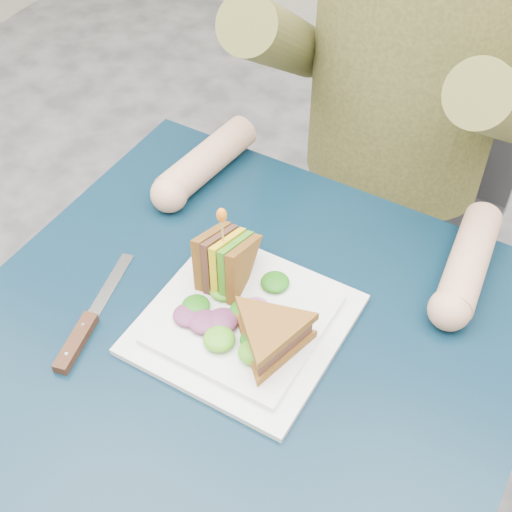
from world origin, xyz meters
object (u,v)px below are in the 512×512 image
Objects in this scene: sandwich_upright at (224,263)px; fork at (165,301)px; chair at (403,174)px; diner at (411,36)px; table at (235,380)px; sandwich_flat at (270,335)px; knife at (83,331)px; plate at (244,322)px.

fork is at bearing -133.02° from sandwich_upright.
chair is 0.39m from diner.
sandwich_upright is at bearing 127.81° from table.
diner is (-0.00, -0.11, 0.37)m from chair.
sandwich_flat is 0.26m from knife.
plate is at bearing -37.54° from sandwich_upright.
chair is 1.25× the size of diner.
diner reaches higher than plate.
chair is 0.64m from sandwich_upright.
knife is at bearing -126.62° from sandwich_upright.
sandwich_upright is at bearing 142.46° from plate.
diner is 4.08× the size of sandwich_flat.
sandwich_upright is at bearing -96.20° from chair.
knife is (-0.19, -0.76, 0.20)m from chair.
knife is (-0.19, -0.08, 0.09)m from table.
plate is (-0.01, -0.64, 0.20)m from chair.
plate is (-0.01, -0.52, -0.18)m from diner.
plate is at bearing 33.72° from knife.
diner is 0.50m from sandwich_upright.
table is 5.03× the size of sandwich_upright.
knife is (-0.06, -0.10, 0.00)m from fork.
table is 0.15m from fork.
knife is (-0.18, -0.12, -0.00)m from plate.
fork is at bearing 58.10° from knife.
table is at bearing -81.54° from plate.
table is 2.88× the size of plate.
sandwich_upright is (-0.06, -0.48, -0.13)m from diner.
knife is (-0.19, -0.64, -0.18)m from diner.
sandwich_upright is at bearing 46.98° from fork.
plate is 0.07m from sandwich_flat.
diner is at bearing 89.39° from plate.
chair reaches higher than sandwich_flat.
chair is at bearing 89.49° from plate.
chair is 0.67m from plate.
sandwich_flat reaches higher than fork.
plate reaches higher than fork.
fork is 0.82× the size of knife.
plate is at bearing 9.44° from fork.
chair is 6.24× the size of sandwich_upright.
sandwich_flat is 1.22× the size of sandwich_upright.
chair is 5.10× the size of sandwich_flat.
plate is 1.74× the size of sandwich_upright.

